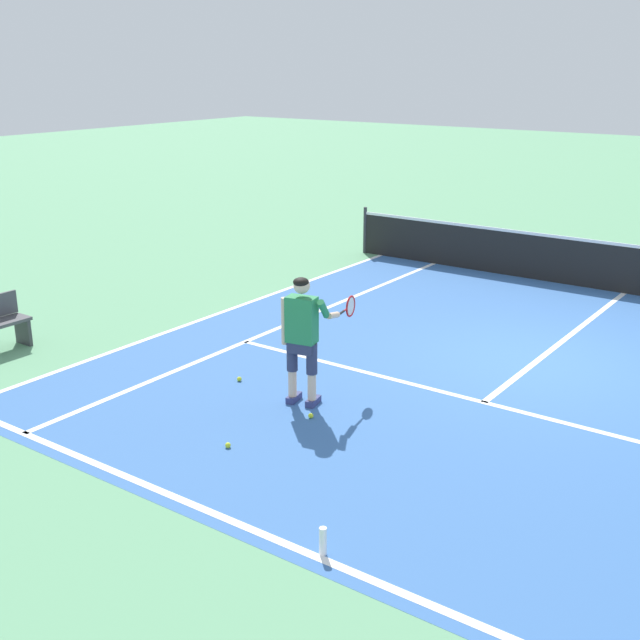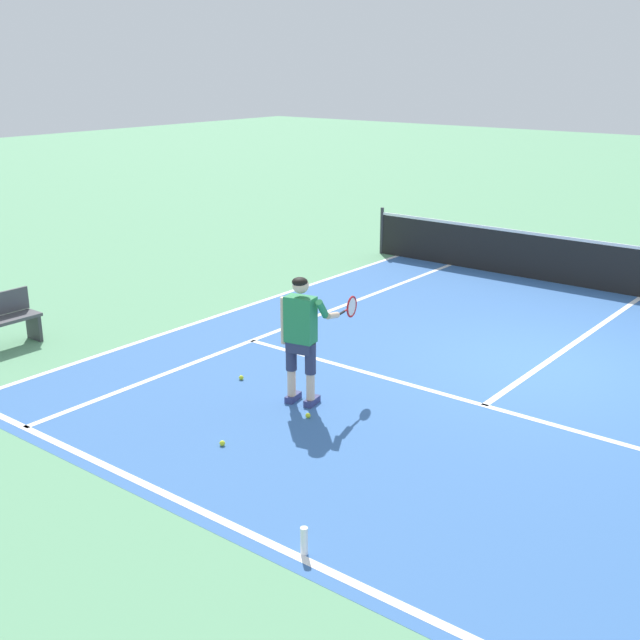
# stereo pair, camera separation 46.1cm
# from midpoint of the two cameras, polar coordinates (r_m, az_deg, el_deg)

# --- Properties ---
(ground_plane) EXTENTS (80.00, 80.00, 0.00)m
(ground_plane) POSITION_cam_midpoint_polar(r_m,az_deg,el_deg) (12.37, 14.09, -2.88)
(ground_plane) COLOR #609E70
(court_inner_surface) EXTENTS (10.98, 10.88, 0.00)m
(court_inner_surface) POSITION_cam_midpoint_polar(r_m,az_deg,el_deg) (11.76, 12.80, -3.88)
(court_inner_surface) COLOR #3866A8
(court_inner_surface) RESTS_ON ground
(line_baseline) EXTENTS (10.98, 0.10, 0.01)m
(line_baseline) POSITION_cam_midpoint_polar(r_m,az_deg,el_deg) (7.69, -3.48, -15.88)
(line_baseline) COLOR white
(line_baseline) RESTS_ON ground
(line_service) EXTENTS (8.23, 0.10, 0.01)m
(line_service) POSITION_cam_midpoint_polar(r_m,az_deg,el_deg) (10.77, 10.34, -5.78)
(line_service) COLOR white
(line_service) RESTS_ON ground
(line_centre_service) EXTENTS (0.10, 6.40, 0.01)m
(line_centre_service) POSITION_cam_midpoint_polar(r_m,az_deg,el_deg) (13.56, 16.21, -1.20)
(line_centre_service) COLOR white
(line_centre_service) RESTS_ON ground
(line_singles_left) EXTENTS (0.10, 10.48, 0.01)m
(line_singles_left) POSITION_cam_midpoint_polar(r_m,az_deg,el_deg) (13.74, -3.12, -0.24)
(line_singles_left) COLOR white
(line_singles_left) RESTS_ON ground
(line_doubles_left) EXTENTS (0.10, 10.48, 0.01)m
(line_doubles_left) POSITION_cam_midpoint_polar(r_m,az_deg,el_deg) (14.60, -7.35, 0.74)
(line_doubles_left) COLOR white
(line_doubles_left) RESTS_ON ground
(tennis_net) EXTENTS (11.96, 0.08, 1.07)m
(tennis_net) POSITION_cam_midpoint_polar(r_m,az_deg,el_deg) (16.38, 20.20, 3.46)
(tennis_net) COLOR #333338
(tennis_net) RESTS_ON ground
(tennis_player) EXTENTS (0.59, 1.19, 1.71)m
(tennis_player) POSITION_cam_midpoint_polar(r_m,az_deg,el_deg) (10.23, -2.49, -0.85)
(tennis_player) COLOR navy
(tennis_player) RESTS_ON ground
(tennis_ball_near_feet) EXTENTS (0.07, 0.07, 0.07)m
(tennis_ball_near_feet) POSITION_cam_midpoint_polar(r_m,az_deg,el_deg) (9.50, -7.95, -8.80)
(tennis_ball_near_feet) COLOR #CCE02D
(tennis_ball_near_feet) RESTS_ON ground
(tennis_ball_by_baseline) EXTENTS (0.07, 0.07, 0.07)m
(tennis_ball_by_baseline) POSITION_cam_midpoint_polar(r_m,az_deg,el_deg) (10.15, -1.97, -6.81)
(tennis_ball_by_baseline) COLOR #CCE02D
(tennis_ball_by_baseline) RESTS_ON ground
(tennis_ball_mid_court) EXTENTS (0.07, 0.07, 0.07)m
(tennis_ball_mid_court) POSITION_cam_midpoint_polar(r_m,az_deg,el_deg) (11.35, -6.91, -4.19)
(tennis_ball_mid_court) COLOR #CCE02D
(tennis_ball_mid_court) RESTS_ON ground
(water_bottle) EXTENTS (0.07, 0.07, 0.27)m
(water_bottle) POSITION_cam_midpoint_polar(r_m,az_deg,el_deg) (7.53, -1.61, -15.43)
(water_bottle) COLOR white
(water_bottle) RESTS_ON ground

